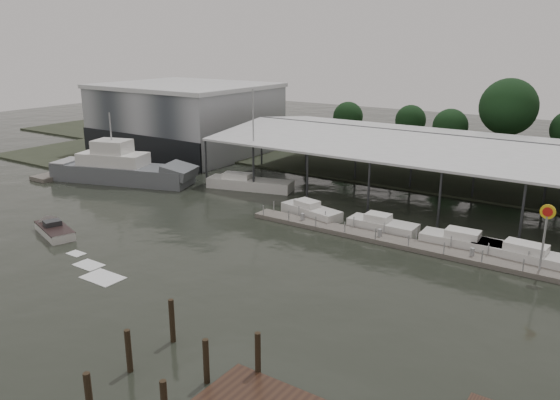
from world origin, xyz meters
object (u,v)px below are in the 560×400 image
Objects in this scene: grey_trawler at (123,169)px; white_sailboat at (249,184)px; shell_fuel_sign at (546,226)px; speedboat_underway at (53,229)px.

white_sailboat reaches higher than grey_trawler.
shell_fuel_sign is 41.48m from speedboat_underway.
speedboat_underway is (-38.47, -15.11, -3.53)m from shell_fuel_sign.
white_sailboat is (-33.09, 7.27, -3.29)m from shell_fuel_sign.
shell_fuel_sign is 0.33× the size of speedboat_underway.
grey_trawler is at bearing 178.65° from shell_fuel_sign.
grey_trawler is (-48.01, 1.13, -2.35)m from shell_fuel_sign.
white_sailboat is 0.71× the size of speedboat_underway.
grey_trawler is 16.16m from white_sailboat.
speedboat_underway is at bearing -158.56° from shell_fuel_sign.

